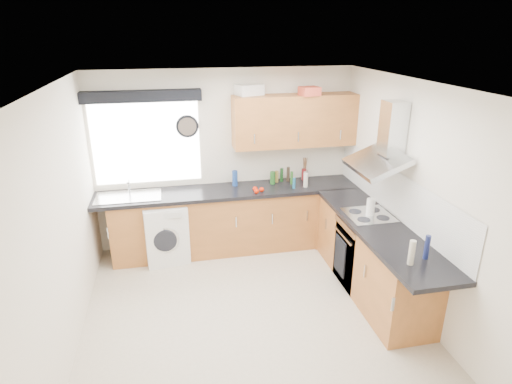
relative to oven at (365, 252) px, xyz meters
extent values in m
plane|color=beige|center=(-1.50, -0.30, -0.42)|extent=(3.60, 3.60, 0.00)
cube|color=white|center=(-1.50, -0.30, 2.08)|extent=(3.60, 3.60, 0.02)
cube|color=silver|center=(-1.50, 1.50, 0.82)|extent=(3.60, 0.02, 2.50)
cube|color=silver|center=(-1.50, -2.10, 0.82)|extent=(3.60, 0.02, 2.50)
cube|color=silver|center=(-3.30, -0.30, 0.82)|extent=(0.02, 3.60, 2.50)
cube|color=silver|center=(0.30, -0.30, 0.82)|extent=(0.02, 3.60, 2.50)
cube|color=white|center=(-2.55, 1.49, 1.12)|extent=(1.40, 0.02, 1.10)
cube|color=black|center=(-2.55, 1.40, 1.76)|extent=(1.50, 0.18, 0.14)
cube|color=white|center=(0.29, 0.00, 0.75)|extent=(0.01, 3.00, 0.54)
cube|color=brown|center=(-1.60, 1.21, 0.01)|extent=(3.00, 0.58, 0.86)
cube|color=brown|center=(0.00, 1.20, 0.01)|extent=(0.60, 0.60, 0.86)
cube|color=brown|center=(0.01, -0.15, 0.01)|extent=(0.58, 2.10, 0.86)
cube|color=black|center=(-1.50, 1.20, 0.46)|extent=(3.60, 0.62, 0.05)
cube|color=black|center=(0.00, -0.30, 0.46)|extent=(0.62, 2.42, 0.05)
cube|color=black|center=(0.00, 0.00, 0.00)|extent=(0.56, 0.58, 0.85)
cube|color=silver|center=(0.00, 0.00, 0.49)|extent=(0.52, 0.52, 0.01)
cube|color=brown|center=(-0.55, 1.32, 1.38)|extent=(1.70, 0.35, 0.70)
cube|color=white|center=(-2.40, 1.10, -0.02)|extent=(0.63, 0.61, 0.82)
cylinder|color=black|center=(-2.00, 1.46, 1.33)|extent=(0.30, 0.04, 0.30)
cube|color=white|center=(-1.16, 1.42, 1.80)|extent=(0.40, 0.34, 0.14)
cube|color=#CB462F|center=(-0.39, 1.22, 1.78)|extent=(0.28, 0.24, 0.11)
cylinder|color=gray|center=(-0.35, 1.40, 0.55)|extent=(0.11, 0.11, 0.14)
cylinder|color=white|center=(0.01, 0.00, 0.59)|extent=(0.11, 0.11, 0.21)
cylinder|color=#25531D|center=(-0.59, 1.24, 0.58)|extent=(0.04, 0.04, 0.18)
cylinder|color=#21531D|center=(-0.85, 1.30, 0.58)|extent=(0.07, 0.07, 0.18)
cylinder|color=#143916|center=(-0.70, 1.38, 0.59)|extent=(0.05, 0.05, 0.20)
cylinder|color=#33271C|center=(-0.61, 1.37, 0.59)|extent=(0.05, 0.05, 0.21)
cylinder|color=#BEB6A2|center=(-0.43, 1.09, 0.58)|extent=(0.06, 0.06, 0.20)
cylinder|color=olive|center=(-0.78, 1.37, 0.57)|extent=(0.06, 0.06, 0.17)
cylinder|color=maroon|center=(-0.36, 1.39, 0.57)|extent=(0.07, 0.07, 0.17)
cylinder|color=navy|center=(-1.39, 1.34, 0.59)|extent=(0.08, 0.08, 0.22)
cylinder|color=#195578|center=(-0.61, 1.06, 0.56)|extent=(0.04, 0.04, 0.15)
cylinder|color=#171F4F|center=(0.09, -1.04, 0.61)|extent=(0.05, 0.05, 0.25)
cylinder|color=beige|center=(-0.11, -1.11, 0.61)|extent=(0.06, 0.06, 0.25)
camera|label=1|loc=(-2.24, -4.25, 2.57)|focal=30.00mm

